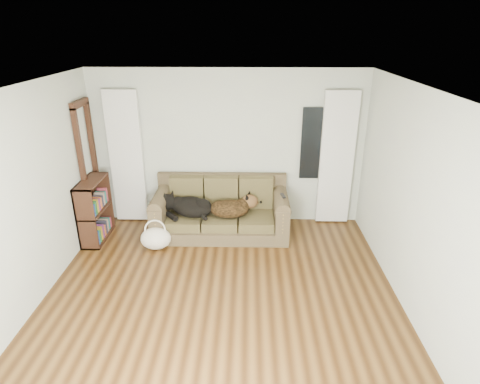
{
  "coord_description": "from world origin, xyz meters",
  "views": [
    {
      "loc": [
        0.33,
        -3.93,
        3.2
      ],
      "look_at": [
        0.22,
        1.6,
        0.89
      ],
      "focal_mm": 30.0,
      "sensor_mm": 36.0,
      "label": 1
    }
  ],
  "objects_px": {
    "tote_bag": "(156,239)",
    "dog_shepherd": "(232,208)",
    "sofa": "(221,208)",
    "dog_black_lab": "(189,207)",
    "bookshelf": "(95,210)"
  },
  "relations": [
    {
      "from": "dog_black_lab",
      "to": "tote_bag",
      "type": "bearing_deg",
      "value": -107.99
    },
    {
      "from": "sofa",
      "to": "dog_black_lab",
      "type": "height_order",
      "value": "sofa"
    },
    {
      "from": "sofa",
      "to": "dog_black_lab",
      "type": "xyz_separation_m",
      "value": [
        -0.51,
        -0.05,
        0.03
      ]
    },
    {
      "from": "dog_black_lab",
      "to": "bookshelf",
      "type": "distance_m",
      "value": 1.48
    },
    {
      "from": "dog_black_lab",
      "to": "tote_bag",
      "type": "relative_size",
      "value": 1.52
    },
    {
      "from": "dog_shepherd",
      "to": "tote_bag",
      "type": "relative_size",
      "value": 1.4
    },
    {
      "from": "sofa",
      "to": "dog_black_lab",
      "type": "bearing_deg",
      "value": -174.07
    },
    {
      "from": "bookshelf",
      "to": "dog_black_lab",
      "type": "bearing_deg",
      "value": 3.31
    },
    {
      "from": "sofa",
      "to": "tote_bag",
      "type": "xyz_separation_m",
      "value": [
        -0.97,
        -0.53,
        -0.29
      ]
    },
    {
      "from": "tote_bag",
      "to": "dog_shepherd",
      "type": "bearing_deg",
      "value": 21.88
    },
    {
      "from": "dog_black_lab",
      "to": "dog_shepherd",
      "type": "height_order",
      "value": "dog_shepherd"
    },
    {
      "from": "dog_black_lab",
      "to": "dog_shepherd",
      "type": "distance_m",
      "value": 0.7
    },
    {
      "from": "dog_shepherd",
      "to": "sofa",
      "type": "bearing_deg",
      "value": -20.47
    },
    {
      "from": "dog_shepherd",
      "to": "bookshelf",
      "type": "bearing_deg",
      "value": 2.67
    },
    {
      "from": "dog_shepherd",
      "to": "bookshelf",
      "type": "relative_size",
      "value": 0.66
    }
  ]
}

